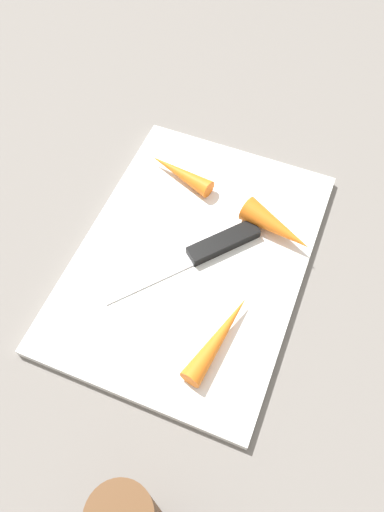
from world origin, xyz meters
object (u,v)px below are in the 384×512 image
knife (214,247)px  cutting_board (192,259)px  carrot_medium (180,173)px  carrot_shortest (277,227)px  carrot_longest (219,337)px

knife → cutting_board: bearing=-8.3°
knife → carrot_medium: size_ratio=1.78×
knife → carrot_shortest: (0.05, -0.06, 0.01)m
carrot_shortest → carrot_longest: carrot_shortest is taller
carrot_longest → carrot_shortest: bearing=6.2°
cutting_board → carrot_longest: bearing=-143.1°
carrot_medium → carrot_shortest: (-0.04, -0.14, 0.00)m
knife → carrot_longest: carrot_longest is taller
carrot_shortest → carrot_longest: size_ratio=0.80×
knife → carrot_medium: 0.12m
cutting_board → knife: size_ratio=2.17×
knife → carrot_medium: carrot_medium is taller
cutting_board → knife: (0.02, -0.02, 0.01)m
cutting_board → carrot_shortest: 0.11m
cutting_board → carrot_medium: (0.10, 0.06, 0.02)m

